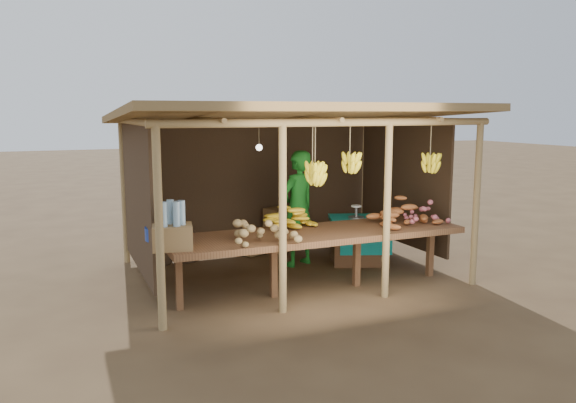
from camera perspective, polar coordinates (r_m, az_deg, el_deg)
name	(u,v)px	position (r m, az deg, el deg)	size (l,w,h in m)	color
ground	(288,272)	(8.28, 0.00, -7.19)	(60.00, 60.00, 0.00)	brown
stall_structure	(292,141)	(7.98, 0.45, 6.19)	(4.70, 3.50, 2.43)	#A28453
counter	(317,236)	(7.26, 2.92, -3.52)	(3.90, 1.05, 0.80)	brown
potato_heap	(259,227)	(6.62, -2.92, -2.60)	(0.97, 0.58, 0.37)	#997F4F
sweet_potato_heap	(409,211)	(7.86, 12.22, -0.95)	(1.01, 0.61, 0.36)	#B1612D
onion_heap	(423,212)	(7.87, 13.52, -1.02)	(0.70, 0.42, 0.35)	#A44F5A
banana_pile	(290,215)	(7.42, 0.22, -1.37)	(0.68, 0.41, 0.35)	yellow
tomato_basin	(164,232)	(6.93, -12.50, -3.00)	(0.45, 0.45, 0.24)	navy
bottle_box	(172,231)	(6.40, -11.67, -2.91)	(0.49, 0.42, 0.55)	olive
vendor	(298,208)	(8.48, 1.02, -0.71)	(0.64, 0.42, 1.76)	#1A7520
tarp_crate	(355,239)	(8.76, 6.85, -3.76)	(0.97, 0.91, 0.94)	brown
carton_stack	(271,234)	(9.36, -1.75, -3.28)	(1.05, 0.51, 0.72)	olive
burlap_sacks	(174,245)	(8.93, -11.55, -4.40)	(0.87, 0.46, 0.62)	#422F1E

